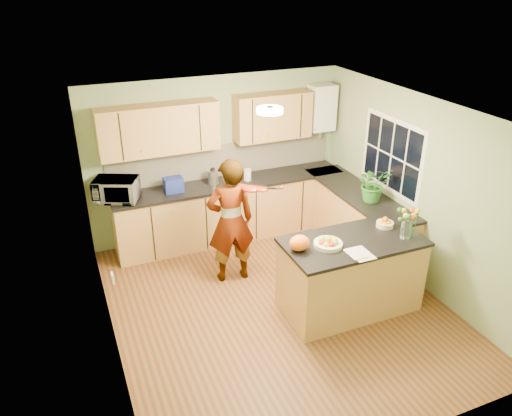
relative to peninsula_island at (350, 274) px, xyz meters
name	(u,v)px	position (x,y,z in m)	size (l,w,h in m)	color
floor	(277,305)	(-0.81, 0.37, -0.49)	(4.50, 4.50, 0.00)	#5D2E1A
ceiling	(281,113)	(-0.81, 0.37, 2.01)	(4.00, 4.50, 0.02)	silver
wall_back	(217,157)	(-0.81, 2.62, 0.76)	(4.00, 0.02, 2.50)	#8AA173
wall_front	(398,337)	(-0.81, -1.88, 0.76)	(4.00, 0.02, 2.50)	#8AA173
wall_left	(103,252)	(-2.81, 0.37, 0.76)	(0.02, 4.50, 2.50)	#8AA173
wall_right	(417,192)	(1.19, 0.37, 0.76)	(0.02, 4.50, 2.50)	#8AA173
back_counter	(231,209)	(-0.71, 2.32, -0.02)	(3.64, 0.62, 0.94)	tan
right_counter	(357,221)	(0.89, 1.22, -0.02)	(0.62, 2.24, 0.94)	tan
splashback	(224,160)	(-0.71, 2.61, 0.71)	(3.60, 0.02, 0.52)	#EFE6CF
upper_cabinets	(208,124)	(-0.99, 2.45, 1.36)	(3.20, 0.34, 0.70)	tan
boiler	(321,108)	(0.89, 2.46, 1.41)	(0.40, 0.30, 0.86)	white
window_right	(392,156)	(1.18, 0.97, 1.06)	(0.01, 1.30, 1.05)	white
light_switch	(113,278)	(-2.80, -0.23, 0.81)	(0.02, 0.09, 0.09)	white
ceiling_lamp	(270,110)	(-0.81, 0.67, 1.97)	(0.30, 0.30, 0.07)	#FFEABF
peninsula_island	(350,274)	(0.00, 0.00, 0.00)	(1.69, 0.87, 0.97)	tan
fruit_dish	(328,242)	(-0.35, 0.00, 0.53)	(0.34, 0.34, 0.12)	beige
orange_bowl	(385,223)	(0.55, 0.15, 0.54)	(0.21, 0.21, 0.12)	beige
flower_vase	(408,213)	(0.60, -0.18, 0.81)	(0.27, 0.27, 0.49)	silver
orange_bag	(300,243)	(-0.70, 0.05, 0.57)	(0.24, 0.21, 0.18)	orange
papers	(361,254)	(-0.10, -0.30, 0.49)	(0.23, 0.31, 0.01)	white
violinist	(231,221)	(-1.12, 1.20, 0.39)	(0.64, 0.42, 1.75)	tan
violin	(251,189)	(-0.92, 0.98, 0.91)	(0.54, 0.22, 0.11)	#4C0B04
microwave	(116,190)	(-2.41, 2.30, 0.62)	(0.59, 0.40, 0.33)	white
blue_box	(173,185)	(-1.61, 2.30, 0.56)	(0.27, 0.20, 0.21)	navy
kettle	(213,176)	(-0.98, 2.35, 0.58)	(0.16, 0.16, 0.30)	#BBBCC0
jar_cream	(235,174)	(-0.62, 2.37, 0.54)	(0.11, 0.11, 0.17)	beige
jar_white	(248,175)	(-0.45, 2.28, 0.54)	(0.11, 0.11, 0.17)	white
potted_plant	(374,184)	(0.89, 0.91, 0.71)	(0.46, 0.40, 0.51)	#2F7A28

